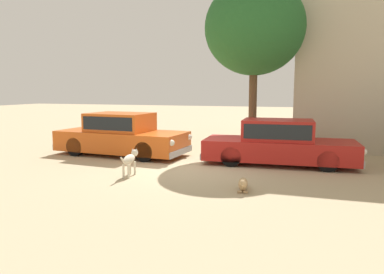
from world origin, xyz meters
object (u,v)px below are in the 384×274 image
Objects in this scene: parked_sedan_nearest at (121,134)px; parked_sedan_second at (279,142)px; stray_dog_spotted at (130,159)px; stray_dog_tan at (243,184)px; acacia_tree_left at (254,28)px.

parked_sedan_second is (5.48, 0.05, -0.04)m from parked_sedan_nearest.
parked_sedan_second is at bearing -57.25° from stray_dog_spotted.
acacia_tree_left is (-0.59, 5.14, 4.33)m from stray_dog_tan.
stray_dog_spotted is 6.66m from acacia_tree_left.
parked_sedan_nearest reaches higher than stray_dog_spotted.
stray_dog_spotted is at bearing -145.49° from parked_sedan_second.
stray_dog_tan is 0.17× the size of acacia_tree_left.
parked_sedan_second is 4.35m from acacia_tree_left.
parked_sedan_second is 4.46× the size of stray_dog_spotted.
stray_dog_spotted is (-3.68, -2.83, -0.24)m from parked_sedan_second.
stray_dog_tan is at bearing -29.19° from parked_sedan_nearest.
parked_sedan_nearest is 1.01× the size of parked_sedan_second.
stray_dog_spotted is at bearing -106.86° from stray_dog_tan.
parked_sedan_second is at bearing -58.62° from acacia_tree_left.
parked_sedan_nearest is 6.06m from acacia_tree_left.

